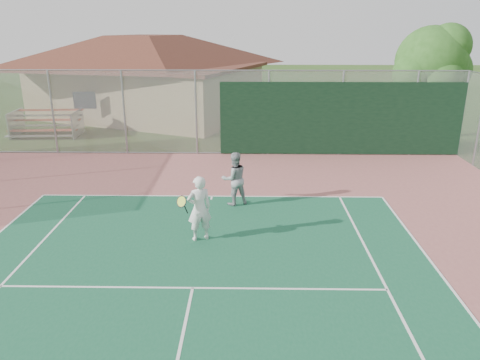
# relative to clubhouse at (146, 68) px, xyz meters

# --- Properties ---
(back_fence) EXTENTS (20.08, 0.11, 3.53)m
(back_fence) POSITION_rel_clubhouse_xyz_m (6.93, -8.51, -1.12)
(back_fence) COLOR gray
(back_fence) RESTS_ON ground
(clubhouse) EXTENTS (14.98, 12.68, 5.49)m
(clubhouse) POSITION_rel_clubhouse_xyz_m (0.00, 0.00, 0.00)
(clubhouse) COLOR tan
(clubhouse) RESTS_ON ground
(bleachers) EXTENTS (3.31, 2.11, 1.21)m
(bleachers) POSITION_rel_clubhouse_xyz_m (-3.95, -5.22, -2.15)
(bleachers) COLOR #AB4627
(bleachers) RESTS_ON ground
(tree) EXTENTS (3.82, 3.62, 5.33)m
(tree) POSITION_rel_clubhouse_xyz_m (14.44, -5.57, 0.72)
(tree) COLOR #362613
(tree) RESTS_ON ground
(player_white_front) EXTENTS (0.98, 0.82, 1.72)m
(player_white_front) POSITION_rel_clubhouse_xyz_m (4.74, -16.74, -1.92)
(player_white_front) COLOR silver
(player_white_front) RESTS_ON ground
(player_grey_back) EXTENTS (0.98, 0.88, 1.65)m
(player_grey_back) POSITION_rel_clubhouse_xyz_m (5.57, -14.26, -1.96)
(player_grey_back) COLOR #96989B
(player_grey_back) RESTS_ON ground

